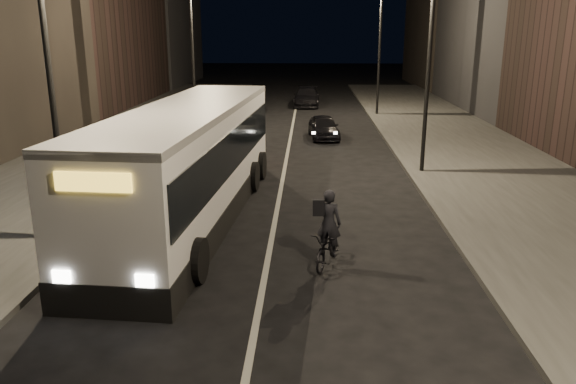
# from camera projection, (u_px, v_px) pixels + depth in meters

# --- Properties ---
(ground) EXTENTS (180.00, 180.00, 0.00)m
(ground) POSITION_uv_depth(u_px,v_px,m) (257.00, 317.00, 11.48)
(ground) COLOR black
(ground) RESTS_ON ground
(sidewalk_right) EXTENTS (7.00, 70.00, 0.16)m
(sidewalk_right) POSITION_uv_depth(u_px,v_px,m) (479.00, 162.00, 24.58)
(sidewalk_right) COLOR #333330
(sidewalk_right) RESTS_ON ground
(sidewalk_left) EXTENTS (7.00, 70.00, 0.16)m
(sidewalk_left) POSITION_uv_depth(u_px,v_px,m) (97.00, 159.00, 25.21)
(sidewalk_left) COLOR #333330
(sidewalk_left) RESTS_ON ground
(streetlight_right_mid) EXTENTS (1.20, 0.44, 8.12)m
(streetlight_right_mid) POSITION_uv_depth(u_px,v_px,m) (424.00, 38.00, 21.31)
(streetlight_right_mid) COLOR black
(streetlight_right_mid) RESTS_ON sidewalk_right
(streetlight_right_far) EXTENTS (1.20, 0.44, 8.12)m
(streetlight_right_far) POSITION_uv_depth(u_px,v_px,m) (376.00, 34.00, 36.67)
(streetlight_right_far) COLOR black
(streetlight_right_far) RESTS_ON sidewalk_right
(streetlight_left_near) EXTENTS (1.20, 0.44, 8.12)m
(streetlight_left_near) POSITION_uv_depth(u_px,v_px,m) (56.00, 42.00, 14.02)
(streetlight_left_near) COLOR black
(streetlight_left_near) RESTS_ON sidewalk_left
(streetlight_left_far) EXTENTS (1.20, 0.44, 8.12)m
(streetlight_left_far) POSITION_uv_depth(u_px,v_px,m) (196.00, 35.00, 31.30)
(streetlight_left_far) COLOR black
(streetlight_left_far) RESTS_ON sidewalk_left
(city_bus) EXTENTS (3.73, 13.07, 3.48)m
(city_bus) POSITION_uv_depth(u_px,v_px,m) (190.00, 159.00, 17.00)
(city_bus) COLOR white
(city_bus) RESTS_ON ground
(cyclist_on_bicycle) EXTENTS (1.11, 1.85, 2.02)m
(cyclist_on_bicycle) POSITION_uv_depth(u_px,v_px,m) (328.00, 240.00, 13.78)
(cyclist_on_bicycle) COLOR black
(cyclist_on_bicycle) RESTS_ON ground
(car_near) EXTENTS (1.83, 3.76, 1.24)m
(car_near) POSITION_uv_depth(u_px,v_px,m) (324.00, 127.00, 30.19)
(car_near) COLOR black
(car_near) RESTS_ON ground
(car_mid) EXTENTS (1.77, 4.68, 1.52)m
(car_mid) POSITION_uv_depth(u_px,v_px,m) (247.00, 102.00, 39.48)
(car_mid) COLOR #3F3F41
(car_mid) RESTS_ON ground
(car_far) EXTENTS (2.05, 4.79, 1.38)m
(car_far) POSITION_uv_depth(u_px,v_px,m) (307.00, 97.00, 42.98)
(car_far) COLOR black
(car_far) RESTS_ON ground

